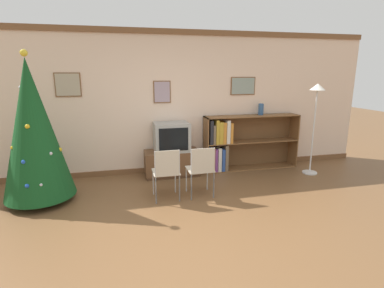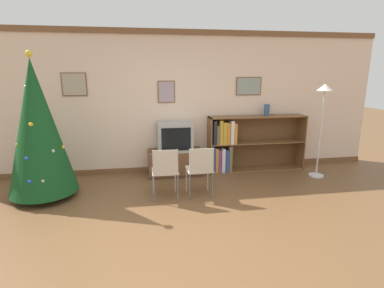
{
  "view_description": "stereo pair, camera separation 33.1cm",
  "coord_description": "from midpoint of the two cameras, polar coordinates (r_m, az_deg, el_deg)",
  "views": [
    {
      "loc": [
        -0.78,
        -3.09,
        1.94
      ],
      "look_at": [
        0.3,
        1.42,
        0.82
      ],
      "focal_mm": 28.0,
      "sensor_mm": 36.0,
      "label": 1
    },
    {
      "loc": [
        -0.46,
        -3.16,
        1.94
      ],
      "look_at": [
        0.3,
        1.42,
        0.82
      ],
      "focal_mm": 28.0,
      "sensor_mm": 36.0,
      "label": 2
    }
  ],
  "objects": [
    {
      "name": "bookshelf",
      "position": [
        6.03,
        6.38,
        0.13
      ],
      "size": [
        1.94,
        0.36,
        1.09
      ],
      "color": "brown",
      "rests_on": "ground_plane"
    },
    {
      "name": "wall_back",
      "position": [
        5.81,
        -7.38,
        7.69
      ],
      "size": [
        8.51,
        0.11,
        2.7
      ],
      "color": "beige",
      "rests_on": "ground_plane"
    },
    {
      "name": "standing_lamp",
      "position": [
        6.01,
        21.09,
        6.87
      ],
      "size": [
        0.28,
        0.28,
        1.73
      ],
      "color": "silver",
      "rests_on": "ground_plane"
    },
    {
      "name": "tv_console",
      "position": [
        5.75,
        -5.49,
        -3.62
      ],
      "size": [
        1.02,
        0.48,
        0.48
      ],
      "color": "#4C311E",
      "rests_on": "ground_plane"
    },
    {
      "name": "ground_plane",
      "position": [
        3.73,
        -2.07,
        -17.74
      ],
      "size": [
        24.0,
        24.0,
        0.0
      ],
      "primitive_type": "plane",
      "color": "brown"
    },
    {
      "name": "christmas_tree",
      "position": [
        5.0,
        -29.66,
        2.31
      ],
      "size": [
        1.01,
        1.01,
        2.24
      ],
      "color": "maroon",
      "rests_on": "ground_plane"
    },
    {
      "name": "television",
      "position": [
        5.62,
        -5.6,
        1.33
      ],
      "size": [
        0.65,
        0.47,
        0.54
      ],
      "color": "#9E9E99",
      "rests_on": "tv_console"
    },
    {
      "name": "folding_chair_right",
      "position": [
        4.67,
        -0.26,
        -4.69
      ],
      "size": [
        0.4,
        0.4,
        0.82
      ],
      "color": "#BCB29E",
      "rests_on": "ground_plane"
    },
    {
      "name": "folding_chair_left",
      "position": [
        4.58,
        -6.95,
        -5.15
      ],
      "size": [
        0.4,
        0.4,
        0.82
      ],
      "color": "#BCB29E",
      "rests_on": "ground_plane"
    },
    {
      "name": "vase",
      "position": [
        6.18,
        11.5,
        6.52
      ],
      "size": [
        0.11,
        0.11,
        0.23
      ],
      "color": "#335684",
      "rests_on": "bookshelf"
    }
  ]
}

